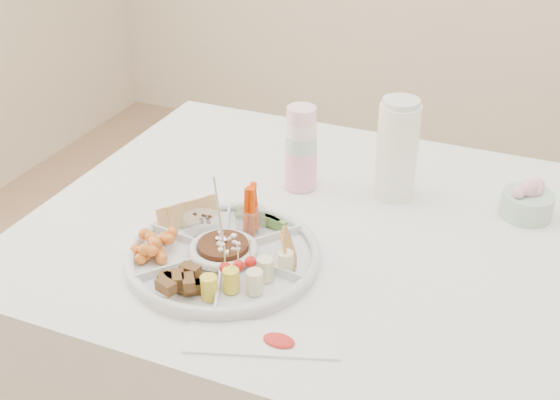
% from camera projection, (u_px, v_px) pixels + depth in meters
% --- Properties ---
extents(dining_table, '(1.52, 1.02, 0.76)m').
position_uv_depth(dining_table, '(374.00, 371.00, 1.67)').
color(dining_table, white).
rests_on(dining_table, floor).
extents(party_tray, '(0.43, 0.43, 0.04)m').
position_uv_depth(party_tray, '(223.00, 253.00, 1.39)').
color(party_tray, silver).
rests_on(party_tray, dining_table).
extents(bean_dip, '(0.11, 0.11, 0.04)m').
position_uv_depth(bean_dip, '(223.00, 250.00, 1.39)').
color(bean_dip, '#481E11').
rests_on(bean_dip, party_tray).
extents(tortillas, '(0.10, 0.10, 0.05)m').
position_uv_depth(tortillas, '(289.00, 244.00, 1.38)').
color(tortillas, olive).
rests_on(tortillas, party_tray).
extents(carrot_cucumber, '(0.14, 0.14, 0.11)m').
position_uv_depth(carrot_cucumber, '(258.00, 206.00, 1.47)').
color(carrot_cucumber, '#DC3A00').
rests_on(carrot_cucumber, party_tray).
extents(pita_raisins, '(0.12, 0.12, 0.06)m').
position_uv_depth(pita_raisins, '(196.00, 214.00, 1.48)').
color(pita_raisins, '#E6C081').
rests_on(pita_raisins, party_tray).
extents(cherries, '(0.12, 0.12, 0.04)m').
position_uv_depth(cherries, '(157.00, 247.00, 1.38)').
color(cherries, '#D3680D').
rests_on(cherries, party_tray).
extents(granola_chunks, '(0.11, 0.11, 0.04)m').
position_uv_depth(granola_chunks, '(183.00, 281.00, 1.29)').
color(granola_chunks, '#543816').
rests_on(granola_chunks, party_tray).
extents(banana_tomato, '(0.11, 0.11, 0.08)m').
position_uv_depth(banana_tomato, '(253.00, 272.00, 1.27)').
color(banana_tomato, '#DCD356').
rests_on(banana_tomato, party_tray).
extents(cup_stack, '(0.08, 0.08, 0.21)m').
position_uv_depth(cup_stack, '(301.00, 147.00, 1.62)').
color(cup_stack, '#AABD9D').
rests_on(cup_stack, dining_table).
extents(thermos, '(0.11, 0.11, 0.24)m').
position_uv_depth(thermos, '(397.00, 148.00, 1.58)').
color(thermos, white).
rests_on(thermos, dining_table).
extents(flower_bowl, '(0.14, 0.14, 0.08)m').
position_uv_depth(flower_bowl, '(528.00, 199.00, 1.53)').
color(flower_bowl, silver).
rests_on(flower_bowl, dining_table).
extents(placemat, '(0.28, 0.17, 0.01)m').
position_uv_depth(placemat, '(263.00, 339.00, 1.20)').
color(placemat, white).
rests_on(placemat, dining_table).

